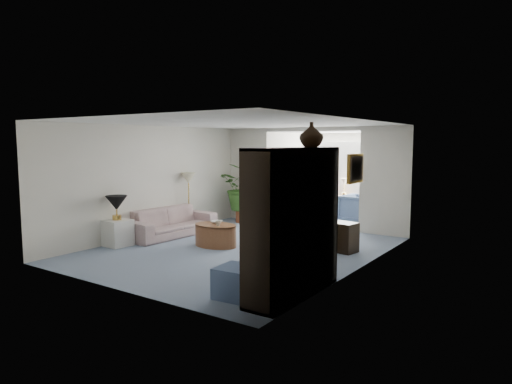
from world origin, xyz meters
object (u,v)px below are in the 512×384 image
Objects in this scene: cabinet_urn at (311,135)px; wingback_chair at (304,230)px; side_table_dark at (344,237)px; ottoman at (237,282)px; framed_picture at (356,169)px; coffee_cup at (218,223)px; sunroom_chair_blue at (359,209)px; end_table at (117,233)px; table_lamp at (116,203)px; sofa at (171,222)px; coffee_table at (216,235)px; floor_lamp at (188,178)px; sunroom_table at (344,206)px; coffee_bowl at (217,222)px; plant_pot at (243,216)px; sunroom_chair_maroon at (308,206)px; entertainment_cabinet at (293,222)px.

wingback_chair is at bearing 120.36° from cabinet_urn.
ottoman is at bearing -92.34° from side_table_dark.
framed_picture reaches higher than ottoman.
framed_picture is 0.86× the size of side_table_dark.
coffee_cup is 0.12× the size of wingback_chair.
framed_picture is 0.60× the size of sunroom_chair_blue.
sunroom_chair_blue reaches higher than end_table.
ottoman is at bearing -16.11° from table_lamp.
sofa is 4.03× the size of end_table.
table_lamp reaches higher than sunroom_chair_blue.
coffee_table is 1.83m from wingback_chair.
table_lamp is at bearing -88.22° from floor_lamp.
sunroom_table reaches higher than coffee_cup.
framed_picture reaches higher than sunroom_chair_blue.
framed_picture is at bearing -64.72° from sunroom_table.
wingback_chair reaches higher than coffee_bowl.
wingback_chair is (3.36, 1.85, -0.49)m from table_lamp.
cabinet_urn is at bearing -70.80° from sunroom_table.
framed_picture is at bearing -32.42° from plant_pot.
sunroom_chair_maroon reaches higher than ottoman.
sofa is at bearing 146.30° from ottoman.
coffee_table is at bearing 12.94° from wingback_chair.
sunroom_chair_maroon is (-0.24, 4.33, -0.17)m from coffee_cup.
sunroom_chair_blue reaches higher than sunroom_table.
table_lamp is at bearing -167.53° from framed_picture.
sunroom_table is (-1.59, 7.24, 0.08)m from ottoman.
plant_pot is (-1.19, 2.61, -0.07)m from coffee_table.
framed_picture reaches higher than sunroom_chair_maroon.
coffee_table is 0.28m from coffee_bowl.
coffee_cup is at bearing -63.64° from plant_pot.
cabinet_urn is (-0.23, -1.14, 0.53)m from framed_picture.
sofa reaches higher than ottoman.
framed_picture is 4.96m from floor_lamp.
coffee_table is at bearing 178.38° from framed_picture.
side_table_dark is 3.36m from sunroom_chair_blue.
sofa is at bearing 81.57° from end_table.
floor_lamp is at bearing -23.53° from sunroom_chair_maroon.
sunroom_chair_blue is 1.50m from sunroom_chair_maroon.
side_table_dark is at bearing 121.29° from framed_picture.
entertainment_cabinet is at bearing -97.97° from framed_picture.
wingback_chair is 2.77m from entertainment_cabinet.
framed_picture is 1.40× the size of cabinet_urn.
wingback_chair reaches higher than end_table.
wingback_chair is at bearing -171.25° from sunroom_chair_blue.
coffee_table is 8.69× the size of coffee_cup.
cabinet_urn is 5.94m from sunroom_chair_blue.
cabinet_urn reaches higher than ottoman.
cabinet_urn is 0.60× the size of sunroom_table.
coffee_cup is 0.19× the size of side_table_dark.
floor_lamp is at bearing 147.73° from coffee_cup.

